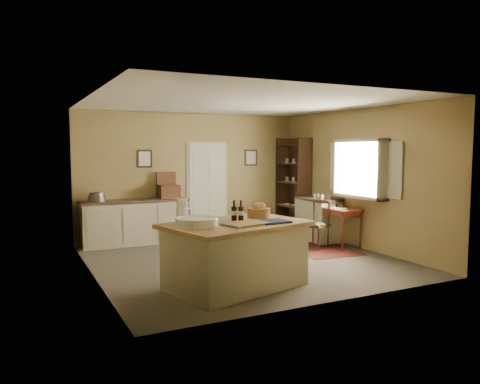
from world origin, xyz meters
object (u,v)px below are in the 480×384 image
object	(u,v)px
writing_desk	(339,213)
desk_chair	(316,225)
sideboard	(135,220)
right_cabinet	(318,219)
shelving_unit	(295,185)
work_island	(235,253)

from	to	relation	value
writing_desk	desk_chair	bearing A→B (deg)	170.44
sideboard	writing_desk	distance (m)	4.09
desk_chair	sideboard	bearing A→B (deg)	125.40
right_cabinet	shelving_unit	distance (m)	1.31
sideboard	desk_chair	distance (m)	3.62
work_island	right_cabinet	world-z (taller)	work_island
desk_chair	shelving_unit	distance (m)	1.98
writing_desk	right_cabinet	xyz separation A→B (m)	(-0.00, 0.70, -0.21)
sideboard	desk_chair	xyz separation A→B (m)	(3.04, -1.96, -0.03)
sideboard	desk_chair	world-z (taller)	sideboard
right_cabinet	work_island	bearing A→B (deg)	-143.35
work_island	desk_chair	xyz separation A→B (m)	(2.52, 1.63, -0.03)
work_island	desk_chair	size ratio (longest dim) A/B	2.38
work_island	writing_desk	distance (m)	3.39
work_island	right_cabinet	distance (m)	3.76
sideboard	shelving_unit	xyz separation A→B (m)	(3.70, -0.20, 0.60)
work_island	right_cabinet	size ratio (longest dim) A/B	2.15
desk_chair	work_island	bearing A→B (deg)	-169.00
writing_desk	desk_chair	xyz separation A→B (m)	(-0.50, 0.08, -0.21)
desk_chair	right_cabinet	distance (m)	0.80
writing_desk	desk_chair	world-z (taller)	desk_chair
sideboard	right_cabinet	world-z (taller)	sideboard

